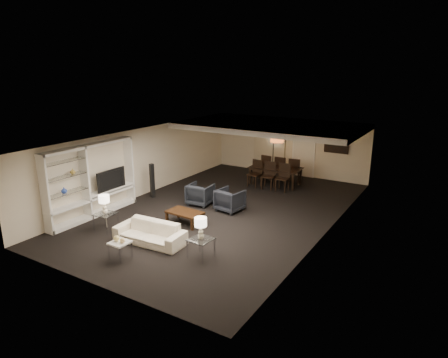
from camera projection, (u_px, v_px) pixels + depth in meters
name	position (u px, v px, depth m)	size (l,w,h in m)	color
floor	(224.00, 210.00, 13.38)	(11.00, 11.00, 0.00)	black
ceiling	(224.00, 137.00, 12.69)	(7.00, 11.00, 0.02)	silver
wall_back	(289.00, 146.00, 17.55)	(7.00, 0.02, 2.50)	beige
wall_front	(90.00, 233.00, 8.52)	(7.00, 0.02, 2.50)	beige
wall_left	(144.00, 162.00, 14.79)	(0.02, 11.00, 2.50)	beige
wall_right	(329.00, 192.00, 11.29)	(0.02, 11.00, 2.50)	beige
ceiling_soffit	(271.00, 126.00, 15.59)	(7.00, 4.00, 0.20)	silver
curtains	(270.00, 146.00, 17.95)	(1.50, 0.12, 2.40)	beige
door	(304.00, 153.00, 17.23)	(0.90, 0.05, 2.10)	silver
painting	(337.00, 145.00, 16.39)	(0.95, 0.04, 0.65)	#142D38
media_unit	(92.00, 181.00, 12.58)	(0.38, 3.40, 2.35)	white
pendant_light	(277.00, 139.00, 15.58)	(0.52, 0.52, 0.24)	#D8591E
sofa	(150.00, 233.00, 10.89)	(2.00, 0.78, 0.58)	beige
coffee_table	(185.00, 218.00, 12.23)	(1.10, 0.64, 0.39)	black
armchair_left	(200.00, 194.00, 13.87)	(0.79, 0.82, 0.74)	black
armchair_right	(230.00, 200.00, 13.27)	(0.79, 0.82, 0.74)	black
side_table_left	(106.00, 222.00, 11.75)	(0.55, 0.55, 0.51)	silver
side_table_right	(201.00, 248.00, 10.05)	(0.55, 0.55, 0.51)	white
table_lamp_left	(104.00, 204.00, 11.60)	(0.31, 0.31, 0.57)	#F0E4CB
table_lamp_right	(201.00, 228.00, 9.90)	(0.31, 0.31, 0.57)	beige
marble_table	(120.00, 250.00, 10.00)	(0.46, 0.46, 0.46)	white
gold_gourd_a	(117.00, 238.00, 9.97)	(0.15, 0.15, 0.15)	#EAD57C
gold_gourd_b	(122.00, 240.00, 9.87)	(0.13, 0.13, 0.13)	#EEC57E
television	(109.00, 179.00, 13.14)	(0.15, 1.16, 0.67)	black
vase_blue	(64.00, 190.00, 11.74)	(0.18, 0.18, 0.18)	#2948B5
vase_amber	(73.00, 171.00, 11.90)	(0.16, 0.16, 0.17)	#B2913B
floor_speaker	(152.00, 181.00, 14.58)	(0.14, 0.14, 1.26)	black
dining_table	(275.00, 176.00, 16.17)	(2.03, 1.13, 0.71)	black
chair_nl	(255.00, 174.00, 15.89)	(0.49, 0.49, 1.06)	black
chair_nm	(268.00, 176.00, 15.59)	(0.49, 0.49, 1.06)	black
chair_nr	(282.00, 178.00, 15.29)	(0.49, 0.49, 1.06)	black
chair_fl	(268.00, 167.00, 16.96)	(0.49, 0.49, 1.06)	black
chair_fm	(282.00, 169.00, 16.66)	(0.49, 0.49, 1.06)	black
chair_fr	(295.00, 171.00, 16.36)	(0.49, 0.49, 1.06)	black
floor_lamp	(273.00, 155.00, 17.73)	(0.25, 0.25, 1.70)	black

